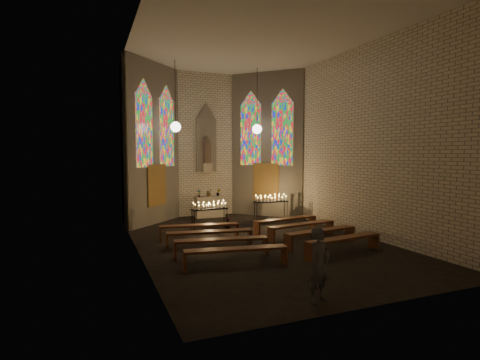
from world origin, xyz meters
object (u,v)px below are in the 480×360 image
Objects in this scene: aisle_flower_pot at (228,223)px; votive_stand_left at (210,207)px; visitor at (319,265)px; votive_stand_right at (271,200)px; altar at (209,207)px.

votive_stand_left is at bearing -175.04° from aisle_flower_pot.
votive_stand_left is at bearing 71.72° from visitor.
aisle_flower_pot is 0.29× the size of votive_stand_right.
altar is 0.93× the size of votive_stand_left.
altar is at bearing 137.45° from votive_stand_right.
votive_stand_left is (-0.93, -3.03, 0.44)m from altar.
votive_stand_right reaches higher than votive_stand_left.
altar is 3.05× the size of aisle_flower_pot.
votive_stand_left is 7.79m from visitor.
altar is at bearing 66.92° from visitor.
aisle_flower_pot is (-0.15, -2.96, -0.27)m from altar.
visitor reaches higher than votive_stand_left.
altar is 10.87m from visitor.
visitor is (-1.00, -10.82, 0.28)m from altar.
votive_stand_right reaches higher than altar.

